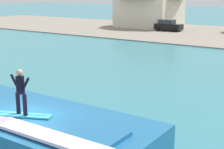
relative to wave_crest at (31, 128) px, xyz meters
name	(u,v)px	position (x,y,z in m)	size (l,w,h in m)	color
wave_crest	(31,128)	(0.00, 0.00, 0.00)	(10.72, 4.36, 1.53)	#1E6090
surfboard	(24,115)	(0.35, -0.61, 0.84)	(2.16, 1.26, 0.06)	#33A5CC
surfer	(21,90)	(0.32, -0.66, 1.86)	(1.03, 0.32, 1.78)	black
car_near_shore	(168,26)	(-12.99, 40.46, 0.23)	(4.19, 2.17, 1.86)	black
house_with_chimney	(150,4)	(-18.53, 44.60, 3.23)	(11.57, 11.57, 7.39)	beige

